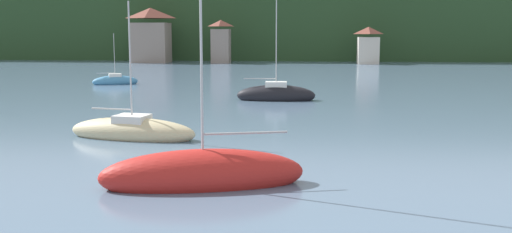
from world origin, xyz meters
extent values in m
cube|color=#264223|center=(0.00, 159.52, 8.23)|extent=(352.00, 60.96, 16.46)
ellipsoid|color=#264223|center=(18.58, 174.76, 5.76)|extent=(246.40, 42.67, 32.19)
cube|color=gray|center=(-24.51, 123.59, 3.38)|extent=(6.04, 5.08, 6.76)
pyramid|color=brown|center=(-24.51, 123.59, 8.41)|extent=(6.35, 5.34, 1.78)
cube|color=gray|center=(-12.26, 122.62, 2.84)|extent=(3.03, 3.15, 5.69)
pyramid|color=brown|center=(-12.26, 122.62, 6.67)|extent=(3.18, 3.31, 1.06)
cube|color=beige|center=(12.26, 122.83, 2.19)|extent=(3.38, 3.56, 4.38)
pyramid|color=brown|center=(12.26, 122.83, 5.48)|extent=(3.55, 3.74, 1.18)
ellipsoid|color=red|center=(-1.27, 44.42, 0.41)|extent=(7.56, 3.73, 1.84)
cylinder|color=#B7B7BC|center=(-1.27, 44.42, 4.91)|extent=(0.09, 0.09, 7.97)
cylinder|color=#ADADB2|center=(0.20, 44.80, 1.88)|extent=(2.98, 0.83, 0.08)
ellipsoid|color=#CCBC8E|center=(-6.54, 53.28, 0.34)|extent=(7.10, 3.09, 1.50)
cylinder|color=#B7B7BC|center=(-6.54, 53.28, 3.85)|extent=(0.08, 0.08, 6.20)
cylinder|color=#ADADB2|center=(-7.65, 53.48, 1.49)|extent=(2.24, 0.46, 0.07)
cube|color=silver|center=(-6.54, 53.28, 0.98)|extent=(1.86, 1.65, 0.47)
ellipsoid|color=teal|center=(-17.30, 82.74, 0.28)|extent=(4.74, 3.11, 1.26)
cylinder|color=#B7B7BC|center=(-17.30, 82.74, 2.91)|extent=(0.05, 0.05, 4.55)
cylinder|color=#ADADB2|center=(-18.12, 82.38, 1.18)|extent=(1.67, 0.77, 0.05)
cube|color=silver|center=(-17.30, 82.74, 0.87)|extent=(1.47, 1.26, 0.47)
ellipsoid|color=black|center=(-0.09, 70.44, 0.38)|extent=(6.28, 2.04, 1.70)
cylinder|color=#B7B7BC|center=(-0.09, 70.44, 4.45)|extent=(0.07, 0.07, 7.20)
cylinder|color=#ADADB2|center=(-1.37, 70.40, 1.71)|extent=(2.56, 0.15, 0.07)
cube|color=silver|center=(-0.09, 70.44, 1.17)|extent=(1.72, 1.09, 0.63)
camera|label=1|loc=(2.40, 24.40, 5.50)|focal=41.07mm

